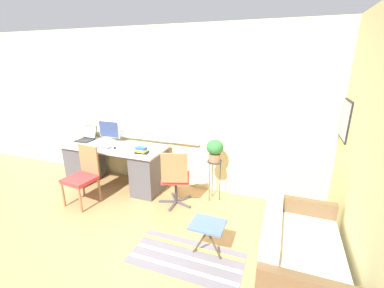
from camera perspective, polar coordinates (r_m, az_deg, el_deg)
The scene contains 16 objects.
ground_plane at distance 4.40m, azimuth -13.00°, elevation -11.94°, with size 14.00×14.00×0.00m, color tan.
wall_back_with_window at distance 4.58m, azimuth -8.72°, elevation 7.64°, with size 9.00×0.12×2.70m.
wall_right_with_picture at distance 3.33m, azimuth 32.74°, elevation 0.95°, with size 0.08×9.00×2.70m.
desk at distance 4.79m, azimuth -16.57°, elevation -4.40°, with size 1.83×0.72×0.75m.
laptop at distance 5.17m, azimuth -22.37°, elevation 1.42°, with size 0.29×0.33×0.25m.
monitor at distance 4.89m, azimuth -17.90°, elevation 2.70°, with size 0.42×0.20×0.39m.
keyboard at distance 4.68m, azimuth -19.91°, elevation -0.56°, with size 0.43×0.12×0.02m.
mouse at distance 4.51m, azimuth -16.78°, elevation -0.81°, with size 0.04×0.06×0.03m.
book_stack at distance 4.19m, azimuth -11.18°, elevation -1.38°, with size 0.23×0.16×0.10m.
desk_chair_wooden at distance 4.37m, azimuth -23.06°, elevation -6.22°, with size 0.47×0.48×0.91m.
office_chair_swivel at distance 3.93m, azimuth -3.71°, elevation -7.36°, with size 0.55×0.54×0.92m.
couch_loveseat at distance 3.00m, azimuth 22.15°, elevation -22.41°, with size 0.75×1.31×0.78m.
plant_stand at distance 4.07m, azimuth 4.99°, elevation -5.04°, with size 0.23×0.23×0.67m.
potted_plant at distance 3.97m, azimuth 5.10°, elevation -1.11°, with size 0.26×0.26×0.35m.
floor_rug_striped at distance 3.23m, azimuth -1.23°, elevation -23.93°, with size 1.31×0.62×0.01m.
folding_stool at distance 3.03m, azimuth 3.49°, elevation -17.94°, with size 0.38×0.32×0.44m.
Camera 1 is at (2.20, -3.14, 2.17)m, focal length 24.00 mm.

